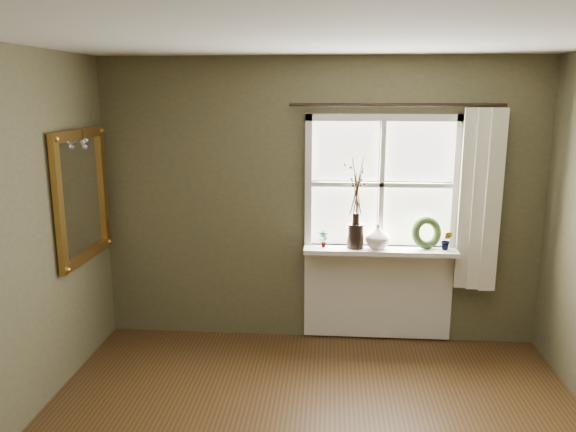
# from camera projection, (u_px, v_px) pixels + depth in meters

# --- Properties ---
(ceiling) EXTENTS (4.50, 4.50, 0.00)m
(ceiling) POSITION_uv_depth(u_px,v_px,m) (312.00, 24.00, 2.63)
(ceiling) COLOR silver
(ceiling) RESTS_ON ground
(wall_back) EXTENTS (4.00, 0.10, 2.60)m
(wall_back) POSITION_uv_depth(u_px,v_px,m) (320.00, 202.00, 5.15)
(wall_back) COLOR brown
(wall_back) RESTS_ON ground
(window_frame) EXTENTS (1.36, 0.06, 1.24)m
(window_frame) POSITION_uv_depth(u_px,v_px,m) (381.00, 185.00, 5.00)
(window_frame) COLOR white
(window_frame) RESTS_ON wall_back
(window_sill) EXTENTS (1.36, 0.26, 0.04)m
(window_sill) POSITION_uv_depth(u_px,v_px,m) (380.00, 250.00, 5.02)
(window_sill) COLOR white
(window_sill) RESTS_ON wall_back
(window_apron) EXTENTS (1.36, 0.04, 0.88)m
(window_apron) POSITION_uv_depth(u_px,v_px,m) (377.00, 293.00, 5.23)
(window_apron) COLOR white
(window_apron) RESTS_ON ground
(dark_jug) EXTENTS (0.18, 0.18, 0.22)m
(dark_jug) POSITION_uv_depth(u_px,v_px,m) (355.00, 236.00, 5.01)
(dark_jug) COLOR black
(dark_jug) RESTS_ON window_sill
(cream_vase) EXTENTS (0.27, 0.27, 0.23)m
(cream_vase) POSITION_uv_depth(u_px,v_px,m) (378.00, 236.00, 5.00)
(cream_vase) COLOR silver
(cream_vase) RESTS_ON window_sill
(wreath) EXTENTS (0.32, 0.23, 0.30)m
(wreath) POSITION_uv_depth(u_px,v_px,m) (426.00, 236.00, 5.00)
(wreath) COLOR #30451E
(wreath) RESTS_ON window_sill
(potted_plant_left) EXTENTS (0.09, 0.07, 0.15)m
(potted_plant_left) POSITION_uv_depth(u_px,v_px,m) (323.00, 239.00, 5.04)
(potted_plant_left) COLOR #30451E
(potted_plant_left) RESTS_ON window_sill
(potted_plant_right) EXTENTS (0.11, 0.10, 0.17)m
(potted_plant_right) POSITION_uv_depth(u_px,v_px,m) (447.00, 240.00, 4.96)
(potted_plant_right) COLOR #30451E
(potted_plant_right) RESTS_ON window_sill
(curtain) EXTENTS (0.36, 0.12, 1.59)m
(curtain) POSITION_uv_depth(u_px,v_px,m) (479.00, 201.00, 4.87)
(curtain) COLOR silver
(curtain) RESTS_ON wall_back
(curtain_rod) EXTENTS (1.84, 0.03, 0.03)m
(curtain_rod) POSITION_uv_depth(u_px,v_px,m) (397.00, 105.00, 4.79)
(curtain_rod) COLOR black
(curtain_rod) RESTS_ON wall_back
(gilt_mirror) EXTENTS (0.10, 0.92, 1.10)m
(gilt_mirror) POSITION_uv_depth(u_px,v_px,m) (82.00, 195.00, 4.67)
(gilt_mirror) COLOR white
(gilt_mirror) RESTS_ON wall_left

